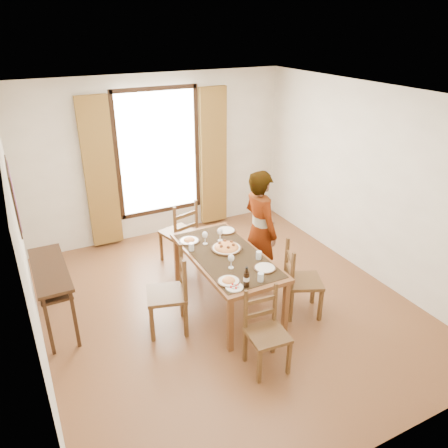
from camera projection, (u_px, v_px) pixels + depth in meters
name	position (u px, v px, depth m)	size (l,w,h in m)	color
ground	(226.00, 305.00, 5.80)	(5.00, 5.00, 0.00)	brown
room_shell	(221.00, 193.00, 5.25)	(4.60, 5.10, 2.74)	white
console_table	(51.00, 276.00, 5.16)	(0.38, 1.20, 0.80)	#331F11
dining_table	(226.00, 259.00, 5.53)	(0.86, 1.75, 0.76)	brown
chair_west	(170.00, 295.00, 5.17)	(0.57, 0.57, 1.04)	#543B1C
chair_north	(180.00, 234.00, 6.63)	(0.56, 0.56, 1.03)	#543B1C
chair_south	(266.00, 334.00, 4.62)	(0.44, 0.44, 0.92)	#543B1C
chair_east	(301.00, 282.00, 5.47)	(0.57, 0.57, 0.98)	#543B1C
man	(260.00, 231.00, 5.88)	(0.45, 0.65, 1.71)	gray
plate_sw	(229.00, 280.00, 4.91)	(0.27, 0.27, 0.05)	silver
plate_se	(265.00, 267.00, 5.17)	(0.27, 0.27, 0.05)	silver
plate_nw	(189.00, 240.00, 5.80)	(0.27, 0.27, 0.05)	silver
plate_ne	(226.00, 229.00, 6.08)	(0.27, 0.27, 0.05)	silver
pasta_platter	(226.00, 246.00, 5.60)	(0.40, 0.40, 0.10)	#BD4318
caprese_plate	(234.00, 286.00, 4.80)	(0.20, 0.20, 0.04)	silver
wine_glass_a	(231.00, 261.00, 5.16)	(0.08, 0.08, 0.18)	white
wine_glass_b	(220.00, 234.00, 5.80)	(0.08, 0.08, 0.18)	white
wine_glass_c	(205.00, 238.00, 5.71)	(0.08, 0.08, 0.18)	white
tumbler_a	(259.00, 255.00, 5.37)	(0.07, 0.07, 0.10)	silver
tumbler_b	(191.00, 247.00, 5.57)	(0.07, 0.07, 0.10)	silver
tumbler_c	(261.00, 277.00, 4.92)	(0.07, 0.07, 0.10)	silver
wine_bottle	(246.00, 277.00, 4.79)	(0.07, 0.07, 0.25)	black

